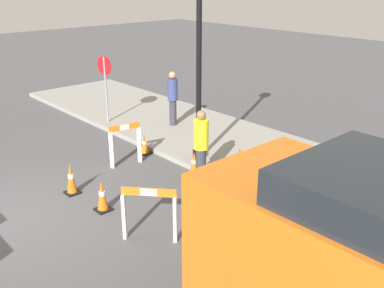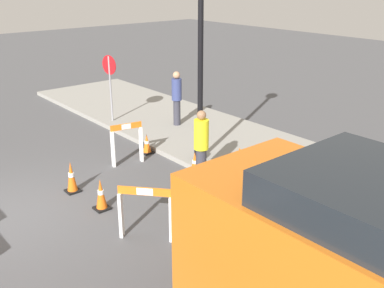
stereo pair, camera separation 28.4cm
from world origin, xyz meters
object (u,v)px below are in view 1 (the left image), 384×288
Objects in this scene: person_worker at (201,144)px; person_pedestrian at (173,96)px; streetlamp_post at (199,36)px; stop_sign at (105,78)px.

person_pedestrian reaches higher than person_worker.
person_worker is at bearing -39.49° from streetlamp_post.
stop_sign is 1.25× the size of person_pedestrian.
streetlamp_post is 2.82× the size of person_pedestrian.
person_worker is at bearing 136.56° from person_pedestrian.
person_pedestrian is at bearing 153.36° from streetlamp_post.
streetlamp_post reaches higher than stop_sign.
streetlamp_post is at bearing 139.99° from person_pedestrian.
stop_sign is (-4.23, -0.04, -1.66)m from streetlamp_post.
person_worker is (5.04, -0.63, -0.61)m from stop_sign.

